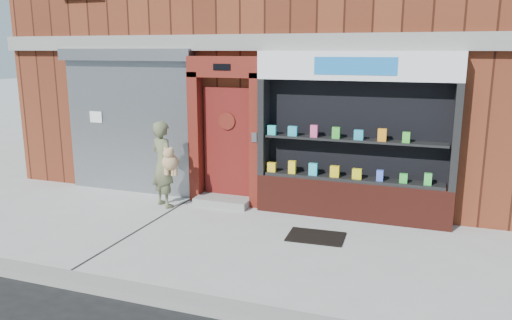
% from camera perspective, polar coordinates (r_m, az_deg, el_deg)
% --- Properties ---
extents(ground, '(80.00, 80.00, 0.00)m').
position_cam_1_polar(ground, '(8.23, -3.67, -9.05)').
color(ground, '#9E9E99').
rests_on(ground, ground).
extents(curb, '(60.00, 0.30, 0.12)m').
position_cam_1_polar(curb, '(6.47, -11.54, -14.99)').
color(curb, gray).
rests_on(curb, ground).
extents(building, '(12.00, 8.16, 8.00)m').
position_cam_1_polar(building, '(13.40, 6.78, 16.62)').
color(building, '#572313').
rests_on(building, ground).
extents(shutter_bay, '(3.10, 0.30, 3.04)m').
position_cam_1_polar(shutter_bay, '(10.89, -14.36, 5.25)').
color(shutter_bay, gray).
rests_on(shutter_bay, ground).
extents(red_door_bay, '(1.52, 0.58, 2.90)m').
position_cam_1_polar(red_door_bay, '(9.78, -3.48, 3.30)').
color(red_door_bay, '#5C170F').
rests_on(red_door_bay, ground).
extents(pharmacy_bay, '(3.50, 0.41, 3.00)m').
position_cam_1_polar(pharmacy_bay, '(9.07, 11.05, 1.81)').
color(pharmacy_bay, '#521B13').
rests_on(pharmacy_bay, ground).
extents(woman, '(0.76, 0.65, 1.69)m').
position_cam_1_polar(woman, '(9.82, -10.48, -0.44)').
color(woman, '#606643').
rests_on(woman, ground).
extents(doormat, '(0.95, 0.69, 0.02)m').
position_cam_1_polar(doormat, '(8.35, 6.86, -8.69)').
color(doormat, black).
rests_on(doormat, ground).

